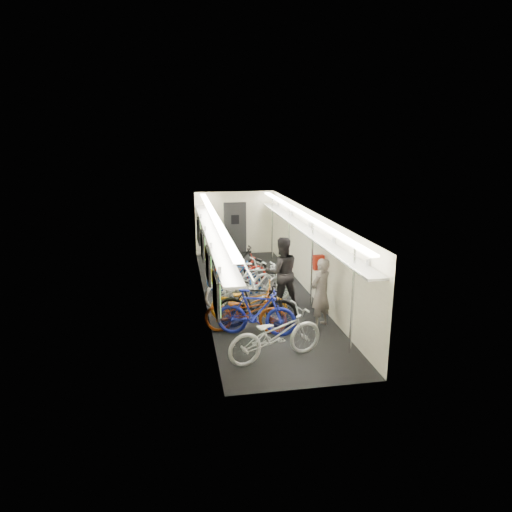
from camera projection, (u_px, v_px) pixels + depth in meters
name	position (u px, v px, depth m)	size (l,w,h in m)	color
train_car_shell	(241.00, 234.00, 13.13)	(10.00, 10.00, 10.00)	black
bicycle_0	(276.00, 334.00, 9.12)	(0.72, 2.06, 1.08)	silver
bicycle_1	(256.00, 313.00, 10.24)	(0.51, 1.82, 1.09)	#1A23A0
bicycle_2	(245.00, 312.00, 10.39)	(0.66, 1.90, 1.00)	#9B3C10
bicycle_3	(257.00, 305.00, 10.59)	(0.55, 1.94, 1.17)	black
bicycle_4	(249.00, 302.00, 11.04)	(0.65, 1.88, 0.99)	orange
bicycle_5	(258.00, 283.00, 12.29)	(0.54, 1.89, 1.14)	silver
bicycle_6	(240.00, 283.00, 12.21)	(0.76, 2.17, 1.14)	silver
bicycle_7	(234.00, 277.00, 13.04)	(0.46, 1.65, 0.99)	#184095
bicycle_8	(237.00, 271.00, 13.74)	(0.61, 1.76, 0.92)	maroon
bicycle_9	(236.00, 263.00, 14.15)	(0.54, 1.92, 1.16)	black
passenger_near	(321.00, 293.00, 10.68)	(0.61, 0.40, 1.66)	slate
passenger_mid	(282.00, 273.00, 11.88)	(0.92, 0.71, 1.89)	black
backpack	(319.00, 262.00, 11.58)	(0.26, 0.14, 0.38)	#A61E10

